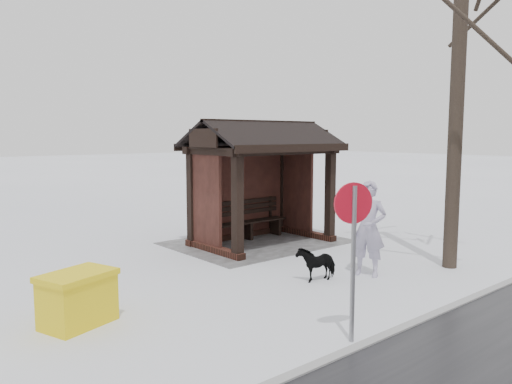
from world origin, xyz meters
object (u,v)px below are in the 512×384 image
(grit_bin, at_px, (78,298))
(bus_shelter, at_px, (259,158))
(road_sign, at_px, (353,226))
(pedestrian, at_px, (369,229))
(dog, at_px, (316,263))

(grit_bin, bearing_deg, bus_shelter, -174.20)
(bus_shelter, xyz_separation_m, road_sign, (3.03, 5.44, -0.62))
(bus_shelter, bearing_deg, road_sign, 60.92)
(pedestrian, relative_size, dog, 2.42)
(pedestrian, distance_m, dog, 1.23)
(pedestrian, distance_m, grit_bin, 5.41)
(grit_bin, height_order, road_sign, road_sign)
(bus_shelter, height_order, road_sign, bus_shelter)
(grit_bin, bearing_deg, pedestrian, 149.53)
(bus_shelter, distance_m, dog, 3.90)
(pedestrian, distance_m, road_sign, 3.32)
(bus_shelter, relative_size, dog, 4.71)
(dog, height_order, grit_bin, grit_bin)
(grit_bin, xyz_separation_m, road_sign, (-2.55, 2.89, 1.16))
(road_sign, bearing_deg, dog, -105.71)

